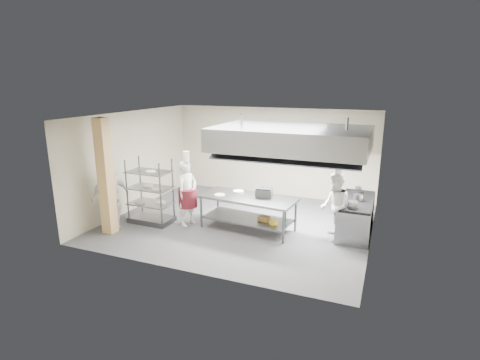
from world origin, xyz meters
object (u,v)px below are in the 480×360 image
at_px(pass_rack, 150,191).
at_px(stockpot, 358,197).
at_px(griddle, 264,193).
at_px(chef_line, 334,207).
at_px(chef_head, 187,193).
at_px(island, 248,213).
at_px(chef_plating, 111,196).
at_px(cooking_range, 356,217).

height_order(pass_rack, stockpot, pass_rack).
height_order(griddle, stockpot, griddle).
bearing_deg(chef_line, chef_head, -99.80).
bearing_deg(island, chef_head, -164.86).
bearing_deg(chef_line, stockpot, 122.91).
height_order(island, griddle, griddle).
distance_m(chef_head, chef_line, 3.90).
relative_size(chef_head, stockpot, 7.56).
bearing_deg(chef_line, chef_plating, -91.74).
bearing_deg(cooking_range, griddle, -164.03).
distance_m(cooking_range, chef_head, 4.52).
relative_size(chef_head, griddle, 4.28).
relative_size(chef_line, chef_plating, 0.93).
xyz_separation_m(cooking_range, chef_plating, (-6.08, -2.18, 0.50)).
height_order(chef_plating, stockpot, chef_plating).
xyz_separation_m(island, pass_rack, (-2.70, -0.51, 0.45)).
height_order(pass_rack, griddle, pass_rack).
distance_m(island, chef_head, 1.74).
distance_m(chef_head, stockpot, 4.50).
bearing_deg(chef_head, chef_line, -69.23).
distance_m(chef_head, chef_plating, 2.02).
height_order(pass_rack, chef_head, pass_rack).
xyz_separation_m(chef_line, chef_plating, (-5.60, -1.52, 0.06)).
bearing_deg(island, chef_plating, -153.31).
height_order(cooking_range, griddle, griddle).
height_order(chef_head, stockpot, chef_head).
distance_m(cooking_range, griddle, 2.48).
height_order(chef_head, chef_plating, chef_plating).
xyz_separation_m(chef_head, chef_plating, (-1.73, -1.03, 0.02)).
distance_m(island, chef_plating, 3.66).
height_order(cooking_range, chef_line, chef_line).
bearing_deg(pass_rack, stockpot, 14.51).
bearing_deg(island, griddle, 32.60).
bearing_deg(stockpot, island, -163.84).
relative_size(pass_rack, chef_line, 1.06).
bearing_deg(griddle, stockpot, 5.55).
bearing_deg(pass_rack, island, 11.79).
bearing_deg(cooking_range, chef_line, -125.93).
distance_m(griddle, stockpot, 2.41).
relative_size(griddle, stockpot, 1.77).
relative_size(chef_line, stockpot, 7.18).
xyz_separation_m(chef_plating, griddle, (3.76, 1.52, 0.10)).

